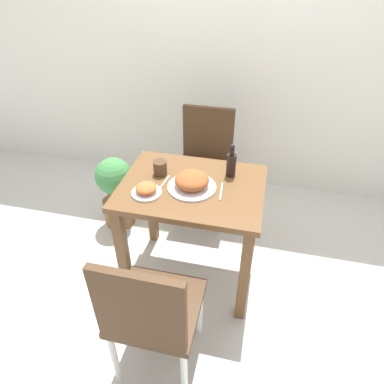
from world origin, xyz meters
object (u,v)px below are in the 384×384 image
chair_near (151,312)px  side_plate (146,190)px  sauce_bottle (231,164)px  drink_cup (160,168)px  potted_plant_left (116,189)px  food_plate (192,182)px  chair_far (205,160)px

chair_near → side_plate: 0.66m
sauce_bottle → chair_near: bearing=-105.2°
drink_cup → potted_plant_left: (-0.49, 0.32, -0.46)m
chair_near → side_plate: chair_near is taller
side_plate → potted_plant_left: size_ratio=0.29×
chair_near → food_plate: 0.73m
chair_far → side_plate: chair_far is taller
chair_far → food_plate: (0.07, -0.73, 0.29)m
food_plate → potted_plant_left: 0.95m
side_plate → potted_plant_left: 0.84m
food_plate → drink_cup: bearing=155.8°
chair_near → side_plate: (-0.20, 0.56, 0.27)m
chair_far → drink_cup: chair_far is taller
chair_near → chair_far: size_ratio=1.00×
chair_near → potted_plant_left: 1.30m
chair_near → chair_far: 1.41m
chair_near → drink_cup: bearing=-76.7°
chair_far → potted_plant_left: (-0.64, -0.31, -0.17)m
chair_far → sauce_bottle: size_ratio=4.27×
sauce_bottle → potted_plant_left: 1.06m
food_plate → sauce_bottle: (0.20, 0.18, 0.04)m
chair_far → food_plate: 0.79m
food_plate → sauce_bottle: sauce_bottle is taller
chair_near → potted_plant_left: (-0.67, 1.09, -0.17)m
sauce_bottle → drink_cup: bearing=-168.8°
food_plate → side_plate: (-0.23, -0.11, -0.02)m
chair_near → chair_far: bearing=-88.7°
food_plate → sauce_bottle: size_ratio=1.34×
chair_far → food_plate: bearing=-84.8°
sauce_bottle → potted_plant_left: size_ratio=0.35×
chair_far → drink_cup: (-0.15, -0.63, 0.29)m
food_plate → side_plate: food_plate is taller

